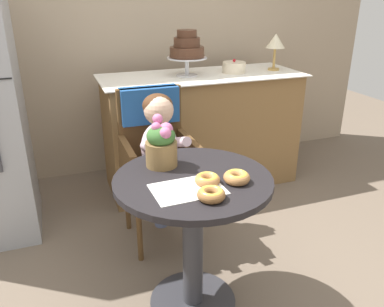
% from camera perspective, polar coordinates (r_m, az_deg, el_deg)
% --- Properties ---
extents(ground_plane, '(8.00, 8.00, 0.00)m').
position_cam_1_polar(ground_plane, '(2.17, 0.12, -20.78)').
color(ground_plane, '#6B5B4C').
extents(back_wall, '(4.80, 0.10, 2.70)m').
position_cam_1_polar(back_wall, '(3.38, -11.38, 19.76)').
color(back_wall, tan).
rests_on(back_wall, ground).
extents(cafe_table, '(0.72, 0.72, 0.72)m').
position_cam_1_polar(cafe_table, '(1.86, 0.13, -9.34)').
color(cafe_table, black).
rests_on(cafe_table, ground).
extents(wicker_chair, '(0.42, 0.45, 0.95)m').
position_cam_1_polar(wicker_chair, '(2.42, -5.50, 1.85)').
color(wicker_chair, brown).
rests_on(wicker_chair, ground).
extents(seated_child, '(0.27, 0.32, 0.73)m').
position_cam_1_polar(seated_child, '(2.27, -4.52, 1.44)').
color(seated_child, silver).
rests_on(seated_child, ground).
extents(paper_napkin, '(0.31, 0.22, 0.00)m').
position_cam_1_polar(paper_napkin, '(1.65, -0.62, -5.22)').
color(paper_napkin, white).
rests_on(paper_napkin, cafe_table).
extents(donut_front, '(0.12, 0.12, 0.04)m').
position_cam_1_polar(donut_front, '(1.57, 2.74, -5.89)').
color(donut_front, '#936033').
rests_on(donut_front, cafe_table).
extents(donut_mid, '(0.11, 0.11, 0.04)m').
position_cam_1_polar(donut_mid, '(1.70, 2.25, -3.73)').
color(donut_mid, '#AD7542').
rests_on(donut_mid, cafe_table).
extents(donut_side, '(0.12, 0.12, 0.05)m').
position_cam_1_polar(donut_side, '(1.72, 6.51, -3.39)').
color(donut_side, '#AD7542').
rests_on(donut_side, cafe_table).
extents(flower_vase, '(0.15, 0.15, 0.24)m').
position_cam_1_polar(flower_vase, '(1.84, -4.46, 1.34)').
color(flower_vase, brown).
rests_on(flower_vase, cafe_table).
extents(display_counter, '(1.56, 0.62, 0.90)m').
position_cam_1_polar(display_counter, '(3.17, 1.39, 3.44)').
color(display_counter, olive).
rests_on(display_counter, ground).
extents(tiered_cake_stand, '(0.30, 0.30, 0.33)m').
position_cam_1_polar(tiered_cake_stand, '(2.98, -0.75, 14.97)').
color(tiered_cake_stand, silver).
rests_on(tiered_cake_stand, display_counter).
extents(round_layer_cake, '(0.18, 0.18, 0.11)m').
position_cam_1_polar(round_layer_cake, '(3.15, 6.12, 12.37)').
color(round_layer_cake, beige).
rests_on(round_layer_cake, display_counter).
extents(table_lamp, '(0.15, 0.15, 0.28)m').
position_cam_1_polar(table_lamp, '(3.27, 12.05, 15.51)').
color(table_lamp, '#B28C47').
rests_on(table_lamp, display_counter).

